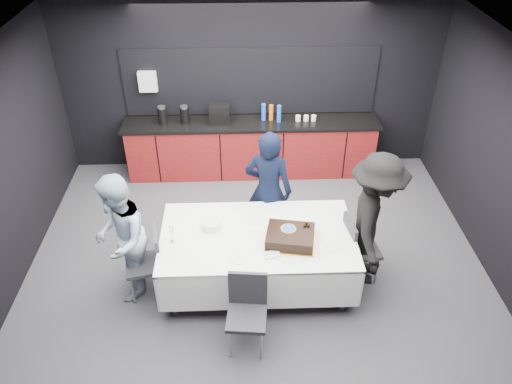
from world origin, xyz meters
TOP-DOWN VIEW (x-y plane):
  - ground at (0.00, 0.00)m, footprint 6.00×6.00m
  - room_shell at (0.00, 0.00)m, footprint 6.04×5.04m
  - kitchenette at (-0.02, 2.22)m, footprint 4.10×0.64m
  - party_table at (0.00, -0.40)m, footprint 2.32×1.32m
  - cake_assembly at (0.38, -0.54)m, footprint 0.67×0.58m
  - plate_stack at (-0.56, -0.25)m, footprint 0.24×0.24m
  - loose_plate_near at (-0.23, -0.81)m, footprint 0.20×0.20m
  - loose_plate_right_a at (0.68, -0.33)m, footprint 0.22×0.22m
  - loose_plate_right_b at (0.85, -0.65)m, footprint 0.18×0.18m
  - loose_plate_far at (0.00, -0.11)m, footprint 0.22×0.22m
  - fork_pile at (0.15, -0.77)m, footprint 0.20×0.15m
  - champagne_flute at (-1.00, -0.48)m, footprint 0.06×0.06m
  - chair_left at (-1.30, -0.50)m, footprint 0.50×0.50m
  - chair_right at (1.22, -0.35)m, footprint 0.47×0.47m
  - chair_near at (-0.15, -1.29)m, footprint 0.46×0.46m
  - person_center at (0.17, 0.38)m, footprint 0.72×0.57m
  - person_left at (-1.60, -0.48)m, footprint 0.69×0.85m
  - person_right at (1.39, -0.33)m, footprint 0.90×1.28m

SIDE VIEW (x-z plane):
  - ground at x=0.00m, z-range 0.00..0.00m
  - chair_left at x=-1.30m, z-range 0.07..1.00m
  - chair_right at x=1.22m, z-range 0.07..1.00m
  - chair_near at x=-0.15m, z-range 0.07..1.00m
  - kitchenette at x=-0.02m, z-range -0.48..1.57m
  - party_table at x=0.00m, z-range 0.25..1.03m
  - loose_plate_near at x=-0.23m, z-range 0.78..0.79m
  - loose_plate_right_a at x=0.68m, z-range 0.78..0.79m
  - loose_plate_right_b at x=0.85m, z-range 0.78..0.79m
  - loose_plate_far at x=0.00m, z-range 0.78..0.79m
  - fork_pile at x=0.15m, z-range 0.78..0.81m
  - plate_stack at x=-0.56m, z-range 0.78..0.88m
  - person_left at x=-1.60m, z-range 0.00..1.66m
  - cake_assembly at x=0.38m, z-range 0.76..0.94m
  - person_center at x=0.17m, z-range 0.00..1.74m
  - person_right at x=1.39m, z-range 0.00..1.79m
  - champagne_flute at x=-1.00m, z-range 0.83..1.05m
  - room_shell at x=0.00m, z-range 0.45..3.27m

